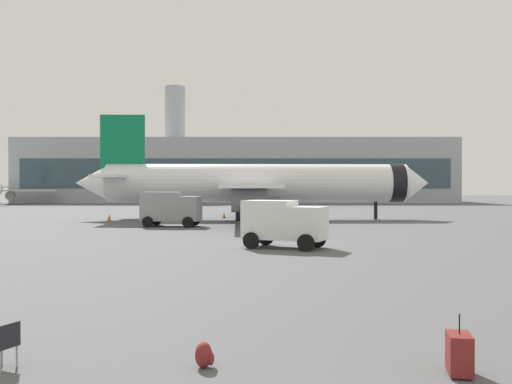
# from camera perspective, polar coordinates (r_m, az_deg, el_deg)

# --- Properties ---
(airplane_at_gate) EXTENTS (35.70, 32.14, 10.50)m
(airplane_at_gate) POSITION_cam_1_polar(r_m,az_deg,el_deg) (56.72, -0.32, 0.88)
(airplane_at_gate) COLOR white
(airplane_at_gate) RESTS_ON ground
(service_truck) EXTENTS (5.04, 3.04, 2.90)m
(service_truck) POSITION_cam_1_polar(r_m,az_deg,el_deg) (47.54, -8.88, -1.55)
(service_truck) COLOR gray
(service_truck) RESTS_ON ground
(cargo_van) EXTENTS (4.83, 3.69, 2.60)m
(cargo_van) POSITION_cam_1_polar(r_m,az_deg,el_deg) (30.72, 2.56, -3.00)
(cargo_van) COLOR white
(cargo_van) RESTS_ON ground
(safety_cone_near) EXTENTS (0.44, 0.44, 0.67)m
(safety_cone_near) POSITION_cam_1_polar(r_m,az_deg,el_deg) (66.22, 5.80, -2.05)
(safety_cone_near) COLOR #F2590C
(safety_cone_near) RESTS_ON ground
(safety_cone_mid) EXTENTS (0.44, 0.44, 0.73)m
(safety_cone_mid) POSITION_cam_1_polar(r_m,az_deg,el_deg) (63.48, -8.36, -2.14)
(safety_cone_mid) COLOR #F2590C
(safety_cone_mid) RESTS_ON ground
(safety_cone_far) EXTENTS (0.44, 0.44, 0.62)m
(safety_cone_far) POSITION_cam_1_polar(r_m,az_deg,el_deg) (59.75, -3.51, -2.36)
(safety_cone_far) COLOR #F2590C
(safety_cone_far) RESTS_ON ground
(safety_cone_outer) EXTENTS (0.44, 0.44, 0.68)m
(safety_cone_outer) POSITION_cam_1_polar(r_m,az_deg,el_deg) (56.33, -14.87, -2.52)
(safety_cone_outer) COLOR #F2590C
(safety_cone_outer) RESTS_ON ground
(rolling_suitcase) EXTENTS (0.51, 0.70, 1.10)m
(rolling_suitcase) POSITION_cam_1_polar(r_m,az_deg,el_deg) (11.06, 19.62, -15.10)
(rolling_suitcase) COLOR maroon
(rolling_suitcase) RESTS_ON ground
(traveller_backpack) EXTENTS (0.36, 0.40, 0.48)m
(traveller_backpack) POSITION_cam_1_polar(r_m,az_deg,el_deg) (10.93, -5.48, -16.12)
(traveller_backpack) COLOR maroon
(traveller_backpack) RESTS_ON ground
(gate_chair) EXTENTS (0.63, 0.63, 0.86)m
(gate_chair) POSITION_cam_1_polar(r_m,az_deg,el_deg) (11.68, -24.39, -13.71)
(gate_chair) COLOR black
(gate_chair) RESTS_ON ground
(terminal_building) EXTENTS (89.61, 23.71, 25.12)m
(terminal_building) POSITION_cam_1_polar(r_m,az_deg,el_deg) (123.08, -2.22, 2.12)
(terminal_building) COLOR #9EA3AD
(terminal_building) RESTS_ON ground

